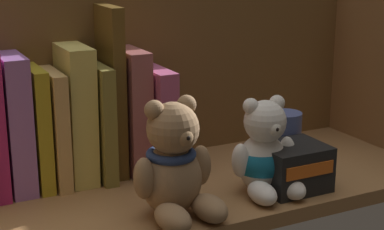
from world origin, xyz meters
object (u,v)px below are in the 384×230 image
book_8 (52,126)px  teddy_bear_smaller (264,156)px  book_6 (14,122)px  teddy_bear_larger (174,167)px  book_12 (129,109)px  book_11 (109,91)px  book_7 (36,126)px  pillar_candle (284,141)px  book_9 (74,113)px  book_10 (96,119)px  small_product_box (292,167)px  book_13 (150,116)px

book_8 → teddy_bear_smaller: (23.89, -16.77, -2.85)cm
book_6 → teddy_bear_larger: 23.83cm
book_12 → book_11: bearing=180.0°
book_6 → book_7: 3.04cm
pillar_candle → book_7: bearing=162.0°
book_9 → book_10: size_ratio=1.17×
book_6 → teddy_bear_smaller: book_6 is taller
book_8 → book_10: (6.24, -0.00, 0.17)cm
book_6 → book_11: 13.88cm
book_7 → teddy_bear_smaller: book_7 is taller
book_8 → small_product_box: 33.39cm
book_13 → book_11: bearing=-180.0°
book_7 → book_13: book_7 is taller
book_12 → book_9: bearing=180.0°
book_7 → book_13: size_ratio=1.10×
book_7 → small_product_box: bearing=-30.1°
book_11 → teddy_bear_smaller: (15.44, -16.77, -6.92)cm
book_12 → book_7: bearing=180.0°
book_8 → book_9: 3.47cm
book_7 → book_8: 2.27cm
small_product_box → book_7: bearing=149.9°
book_9 → book_11: (5.35, 0.00, 2.54)cm
book_7 → book_9: size_ratio=0.87×
book_10 → teddy_bear_smaller: bearing=-43.5°
book_12 → teddy_bear_larger: size_ratio=1.21×
book_12 → pillar_candle: 23.13cm
teddy_bear_smaller → pillar_candle: size_ratio=1.51×
small_product_box → pillar_candle: bearing=64.5°
book_6 → book_8: size_ratio=1.16×
book_11 → small_product_box: 27.74cm
book_12 → small_product_box: size_ratio=2.06×
pillar_candle → book_10: bearing=156.5°
book_11 → book_8: bearing=180.0°
book_11 → pillar_candle: book_11 is taller
teddy_bear_larger → book_13: bearing=75.8°
pillar_candle → small_product_box: bearing=-115.5°
book_6 → book_9: book_9 is taller
book_9 → book_13: (11.55, 0.00, -1.96)cm
book_10 → teddy_bear_larger: size_ratio=1.10×
book_11 → book_9: bearing=180.0°
book_8 → book_7: bearing=180.0°
book_7 → book_13: (16.91, 0.00, -0.73)cm
book_10 → book_11: (2.22, 0.00, 3.90)cm
book_8 → teddy_bear_larger: 20.79cm
book_9 → book_12: (8.18, 0.00, -0.55)cm
book_6 → book_7: (2.88, 0.00, -0.95)cm
book_13 → book_7: bearing=-180.0°
book_11 → book_7: bearing=180.0°
teddy_bear_larger → small_product_box: bearing=1.9°
book_10 → small_product_box: size_ratio=1.87×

